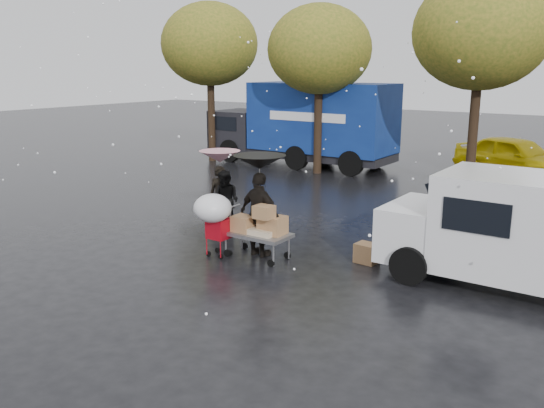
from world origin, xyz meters
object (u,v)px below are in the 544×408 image
Objects in this scene: white_van at (523,230)px; blue_truck at (305,124)px; person_pink at (221,197)px; person_black at (260,215)px; vendor_cart at (260,227)px; yellow_taxi at (515,157)px; shopping_cart at (214,212)px.

blue_truck is (-10.83, 9.76, 0.60)m from white_van.
blue_truck reaches higher than person_pink.
vendor_cart is (0.12, -0.17, -0.23)m from person_black.
vendor_cart is at bearing -164.82° from white_van.
yellow_taxi is (8.11, 2.14, -0.96)m from blue_truck.
blue_truck is (-5.72, 11.14, 1.03)m from vendor_cart.
person_black is 1.25× the size of vendor_cart.
shopping_cart is 6.27m from white_van.
yellow_taxi is at bearing 76.77° from shopping_cart.
person_pink is 0.20× the size of blue_truck.
person_pink is 7.48m from white_van.
person_black is at bearing 125.96° from vendor_cart.
white_van reaches higher than yellow_taxi.
yellow_taxi is (2.52, 13.12, -0.16)m from person_black.
white_van reaches higher than vendor_cart.
vendor_cart is (2.36, -1.50, -0.10)m from person_pink.
person_black is 5.38m from white_van.
vendor_cart is 0.32× the size of yellow_taxi.
person_black is at bearing -170.62° from yellow_taxi.
person_black is 1.30× the size of shopping_cart.
yellow_taxi reaches higher than vendor_cart.
person_black is 0.39× the size of white_van.
person_black reaches higher than shopping_cart.
blue_truck reaches higher than person_black.
white_van is (5.97, 1.93, 0.10)m from shopping_cart.
blue_truck is at bearing 117.16° from vendor_cart.
person_pink is at bearing 178.25° from yellow_taxi.
person_pink is 1.12× the size of shopping_cart.
yellow_taxi is at bearing -93.24° from person_black.
person_pink is at bearing -23.17° from person_black.
shopping_cart is at bearing -91.87° from person_pink.
person_pink is 12.71m from yellow_taxi.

